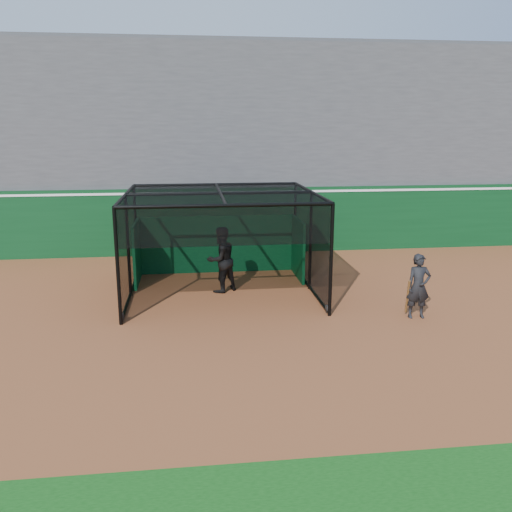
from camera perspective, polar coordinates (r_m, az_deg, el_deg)
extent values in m
plane|color=brown|center=(12.92, -0.50, -8.18)|extent=(120.00, 120.00, 0.00)
cube|color=#0A3A18|center=(20.77, -3.18, 3.76)|extent=(50.00, 0.45, 2.50)
cube|color=white|center=(20.61, -3.22, 6.77)|extent=(50.00, 0.50, 0.08)
cube|color=#4C4C4F|center=(24.35, -3.90, 11.41)|extent=(50.00, 7.85, 7.75)
cube|color=#4C4C4F|center=(27.98, -4.47, 20.87)|extent=(50.00, 0.30, 1.20)
cube|color=#06431F|center=(18.01, -4.10, 1.25)|extent=(5.16, 0.10, 1.90)
cylinder|color=black|center=(14.04, -13.94, -6.30)|extent=(0.08, 0.22, 0.22)
cylinder|color=black|center=(14.36, 7.54, -5.55)|extent=(0.08, 0.22, 0.22)
cylinder|color=black|center=(18.20, -12.37, -1.63)|extent=(0.08, 0.22, 0.22)
cylinder|color=black|center=(18.45, 4.17, -1.14)|extent=(0.08, 0.22, 0.22)
imported|color=black|center=(15.86, -3.70, -0.38)|extent=(1.19, 1.13, 1.94)
imported|color=black|center=(14.31, 16.74, -3.07)|extent=(0.62, 0.42, 1.66)
cylinder|color=#593819|center=(14.34, 15.67, -4.13)|extent=(0.15, 0.36, 0.94)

